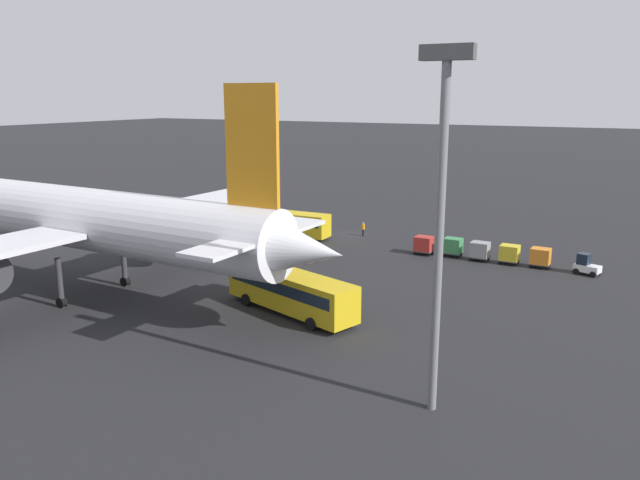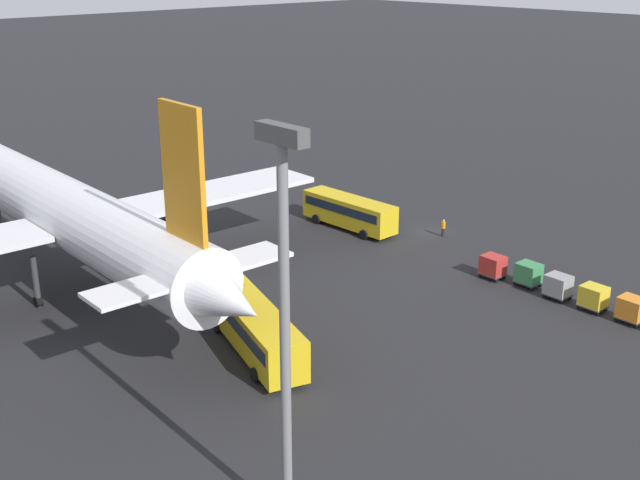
# 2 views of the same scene
# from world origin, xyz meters

# --- Properties ---
(ground_plane) EXTENTS (600.00, 600.00, 0.00)m
(ground_plane) POSITION_xyz_m (0.00, 0.00, 0.00)
(ground_plane) COLOR #232326
(airplane) EXTENTS (53.65, 46.12, 18.32)m
(airplane) POSITION_xyz_m (10.87, 33.33, 6.89)
(airplane) COLOR silver
(airplane) RESTS_ON ground
(shuttle_bus_near) EXTENTS (11.01, 3.27, 3.22)m
(shuttle_bus_near) POSITION_xyz_m (6.22, 5.07, 1.93)
(shuttle_bus_near) COLOR gold
(shuttle_bus_near) RESTS_ON ground
(shuttle_bus_far) EXTENTS (13.25, 6.78, 3.39)m
(shuttle_bus_far) POSITION_xyz_m (-8.32, 28.95, 2.03)
(shuttle_bus_far) COLOR gold
(shuttle_bus_far) RESTS_ON ground
(baggage_tug) EXTENTS (2.67, 2.21, 2.10)m
(baggage_tug) POSITION_xyz_m (-28.67, 5.37, 0.94)
(baggage_tug) COLOR white
(baggage_tug) RESTS_ON ground
(worker_person) EXTENTS (0.38, 0.38, 1.74)m
(worker_person) POSITION_xyz_m (-1.92, -0.07, 0.87)
(worker_person) COLOR #1E1E2D
(worker_person) RESTS_ON ground
(cargo_cart_orange) EXTENTS (2.05, 1.74, 2.06)m
(cargo_cart_orange) POSITION_xyz_m (-24.22, 5.00, 1.19)
(cargo_cart_orange) COLOR #38383D
(cargo_cart_orange) RESTS_ON ground
(cargo_cart_yellow) EXTENTS (2.05, 1.74, 2.06)m
(cargo_cart_yellow) POSITION_xyz_m (-21.10, 5.10, 1.19)
(cargo_cart_yellow) COLOR #38383D
(cargo_cart_yellow) RESTS_ON ground
(cargo_cart_grey) EXTENTS (2.05, 1.74, 2.06)m
(cargo_cart_grey) POSITION_xyz_m (-17.98, 5.15, 1.19)
(cargo_cart_grey) COLOR #38383D
(cargo_cart_grey) RESTS_ON ground
(cargo_cart_green) EXTENTS (2.05, 1.74, 2.06)m
(cargo_cart_green) POSITION_xyz_m (-14.87, 4.67, 1.19)
(cargo_cart_green) COLOR #38383D
(cargo_cart_green) RESTS_ON ground
(cargo_cart_red) EXTENTS (2.05, 1.74, 2.06)m
(cargo_cart_red) POSITION_xyz_m (-11.75, 5.39, 1.19)
(cargo_cart_red) COLOR #38383D
(cargo_cart_red) RESTS_ON ground
(light_pole) EXTENTS (2.80, 0.70, 20.02)m
(light_pole) POSITION_xyz_m (-23.65, 39.02, 12.07)
(light_pole) COLOR slate
(light_pole) RESTS_ON ground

